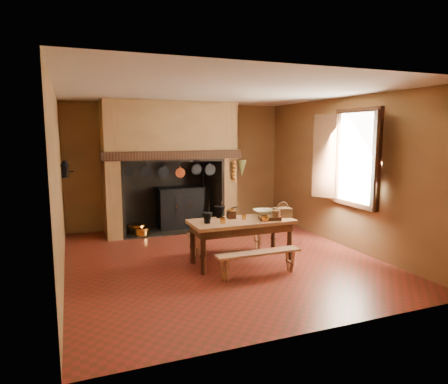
% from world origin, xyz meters
% --- Properties ---
extents(floor, '(5.50, 5.50, 0.00)m').
position_xyz_m(floor, '(0.00, 0.00, 0.00)').
color(floor, maroon).
rests_on(floor, ground).
extents(ceiling, '(5.50, 5.50, 0.00)m').
position_xyz_m(ceiling, '(0.00, 0.00, 2.80)').
color(ceiling, silver).
rests_on(ceiling, back_wall).
extents(back_wall, '(5.00, 0.02, 2.80)m').
position_xyz_m(back_wall, '(0.00, 2.75, 1.40)').
color(back_wall, brown).
rests_on(back_wall, floor).
extents(wall_left, '(0.02, 5.50, 2.80)m').
position_xyz_m(wall_left, '(-2.50, 0.00, 1.40)').
color(wall_left, brown).
rests_on(wall_left, floor).
extents(wall_right, '(0.02, 5.50, 2.80)m').
position_xyz_m(wall_right, '(2.50, 0.00, 1.40)').
color(wall_right, brown).
rests_on(wall_right, floor).
extents(wall_front, '(5.00, 0.02, 2.80)m').
position_xyz_m(wall_front, '(0.00, -2.75, 1.40)').
color(wall_front, brown).
rests_on(wall_front, floor).
extents(chimney_breast, '(2.95, 0.96, 2.80)m').
position_xyz_m(chimney_breast, '(-0.30, 2.31, 1.81)').
color(chimney_breast, brown).
rests_on(chimney_breast, floor).
extents(iron_range, '(1.12, 0.55, 1.60)m').
position_xyz_m(iron_range, '(-0.04, 2.45, 0.48)').
color(iron_range, black).
rests_on(iron_range, floor).
extents(hearth_pans, '(0.51, 0.62, 0.20)m').
position_xyz_m(hearth_pans, '(-1.05, 2.22, 0.09)').
color(hearth_pans, orange).
rests_on(hearth_pans, floor).
extents(hanging_pans, '(1.92, 0.29, 0.27)m').
position_xyz_m(hanging_pans, '(-0.34, 1.81, 1.36)').
color(hanging_pans, black).
rests_on(hanging_pans, chimney_breast).
extents(onion_string, '(0.12, 0.10, 0.46)m').
position_xyz_m(onion_string, '(1.00, 1.79, 1.33)').
color(onion_string, '#A4681E').
rests_on(onion_string, chimney_breast).
extents(herb_bunch, '(0.20, 0.20, 0.35)m').
position_xyz_m(herb_bunch, '(1.18, 1.79, 1.38)').
color(herb_bunch, brown).
rests_on(herb_bunch, chimney_breast).
extents(window, '(0.39, 1.75, 1.76)m').
position_xyz_m(window, '(2.35, -0.40, 1.70)').
color(window, white).
rests_on(window, wall_right).
extents(wall_coffee_mill, '(0.23, 0.16, 0.31)m').
position_xyz_m(wall_coffee_mill, '(-2.42, 1.55, 1.52)').
color(wall_coffee_mill, black).
rests_on(wall_coffee_mill, wall_left).
extents(work_table, '(1.69, 0.75, 0.73)m').
position_xyz_m(work_table, '(0.24, -0.33, 0.62)').
color(work_table, '#A7734C').
rests_on(work_table, floor).
extents(bench_front, '(1.34, 0.24, 0.38)m').
position_xyz_m(bench_front, '(0.24, -0.98, 0.28)').
color(bench_front, '#A7734C').
rests_on(bench_front, floor).
extents(bench_back, '(1.45, 0.25, 0.41)m').
position_xyz_m(bench_back, '(0.24, 0.25, 0.31)').
color(bench_back, '#A7734C').
rests_on(bench_back, floor).
extents(mortar_large, '(0.19, 0.19, 0.33)m').
position_xyz_m(mortar_large, '(-0.03, -0.04, 0.84)').
color(mortar_large, black).
rests_on(mortar_large, work_table).
extents(mortar_small, '(0.17, 0.17, 0.29)m').
position_xyz_m(mortar_small, '(-0.36, -0.36, 0.83)').
color(mortar_small, black).
rests_on(mortar_small, work_table).
extents(coffee_grinder, '(0.18, 0.14, 0.20)m').
position_xyz_m(coffee_grinder, '(0.13, -0.18, 0.81)').
color(coffee_grinder, '#392112').
rests_on(coffee_grinder, work_table).
extents(brass_mug_a, '(0.10, 0.10, 0.10)m').
position_xyz_m(brass_mug_a, '(-0.13, -0.45, 0.78)').
color(brass_mug_a, orange).
rests_on(brass_mug_a, work_table).
extents(brass_mug_b, '(0.08, 0.08, 0.08)m').
position_xyz_m(brass_mug_b, '(0.30, -0.31, 0.77)').
color(brass_mug_b, orange).
rests_on(brass_mug_b, work_table).
extents(mixing_bowl, '(0.42, 0.42, 0.09)m').
position_xyz_m(mixing_bowl, '(0.78, -0.09, 0.78)').
color(mixing_bowl, beige).
rests_on(mixing_bowl, work_table).
extents(stoneware_crock, '(0.14, 0.14, 0.16)m').
position_xyz_m(stoneware_crock, '(0.77, -0.56, 0.81)').
color(stoneware_crock, brown).
rests_on(stoneware_crock, work_table).
extents(glass_jar, '(0.10, 0.10, 0.14)m').
position_xyz_m(glass_jar, '(0.98, -0.23, 0.80)').
color(glass_jar, beige).
rests_on(glass_jar, work_table).
extents(wicker_basket, '(0.28, 0.21, 0.26)m').
position_xyz_m(wicker_basket, '(0.99, -0.37, 0.82)').
color(wicker_basket, '#4A2B16').
rests_on(wicker_basket, work_table).
extents(wooden_tray, '(0.40, 0.33, 0.06)m').
position_xyz_m(wooden_tray, '(0.68, -0.49, 0.76)').
color(wooden_tray, '#392112').
rests_on(wooden_tray, work_table).
extents(brass_cup, '(0.16, 0.16, 0.10)m').
position_xyz_m(brass_cup, '(0.55, -0.58, 0.78)').
color(brass_cup, orange).
rests_on(brass_cup, work_table).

